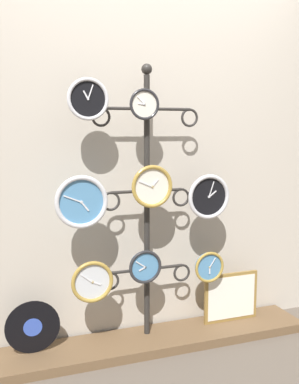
{
  "coord_description": "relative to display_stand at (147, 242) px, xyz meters",
  "views": [
    {
      "loc": [
        -0.95,
        -2.27,
        1.41
      ],
      "look_at": [
        0.0,
        0.36,
        1.02
      ],
      "focal_mm": 42.0,
      "sensor_mm": 36.0,
      "label": 1
    }
  ],
  "objects": [
    {
      "name": "clock_middle_left",
      "position": [
        -0.45,
        -0.12,
        0.31
      ],
      "size": [
        0.31,
        0.04,
        0.31
      ],
      "color": "#4C84B2"
    },
    {
      "name": "vinyl_record",
      "position": [
        -0.74,
        -0.02,
        -0.46
      ],
      "size": [
        0.33,
        0.01,
        0.33
      ],
      "color": "black",
      "rests_on": "low_shelf"
    },
    {
      "name": "shop_wall",
      "position": [
        -0.0,
        0.16,
        0.71
      ],
      "size": [
        4.4,
        0.04,
        2.8
      ],
      "color": "#BCB2A3",
      "rests_on": "ground_plane"
    },
    {
      "name": "low_shelf",
      "position": [
        -0.0,
        -0.06,
        -0.66
      ],
      "size": [
        2.2,
        0.36,
        0.06
      ],
      "color": "brown",
      "rests_on": "ground_plane"
    },
    {
      "name": "clock_bottom_right",
      "position": [
        0.42,
        -0.07,
        -0.19
      ],
      "size": [
        0.21,
        0.04,
        0.21
      ],
      "color": "#4C84B2"
    },
    {
      "name": "ground_plane",
      "position": [
        -0.0,
        -0.41,
        -0.69
      ],
      "size": [
        12.0,
        12.0,
        0.0
      ],
      "primitive_type": "plane",
      "color": "brown"
    },
    {
      "name": "display_stand",
      "position": [
        0.0,
        0.0,
        0.0
      ],
      "size": [
        0.71,
        0.33,
        1.81
      ],
      "color": "#282623",
      "rests_on": "ground_plane"
    },
    {
      "name": "clock_bottom_center",
      "position": [
        -0.05,
        -0.09,
        -0.13
      ],
      "size": [
        0.22,
        0.04,
        0.22
      ],
      "color": "#4C84B2"
    },
    {
      "name": "clock_bottom_left",
      "position": [
        -0.39,
        -0.11,
        -0.19
      ],
      "size": [
        0.26,
        0.04,
        0.26
      ],
      "color": "silver"
    },
    {
      "name": "clock_top_center",
      "position": [
        -0.04,
        -0.08,
        0.87
      ],
      "size": [
        0.19,
        0.04,
        0.19
      ],
      "color": "silver"
    },
    {
      "name": "picture_frame",
      "position": [
        0.63,
        -0.01,
        -0.45
      ],
      "size": [
        0.41,
        0.02,
        0.35
      ],
      "color": "olive",
      "rests_on": "low_shelf"
    },
    {
      "name": "clock_middle_center",
      "position": [
        0.0,
        -0.09,
        0.37
      ],
      "size": [
        0.27,
        0.04,
        0.27
      ],
      "color": "silver"
    },
    {
      "name": "clock_top_left",
      "position": [
        -0.39,
        -0.09,
        0.9
      ],
      "size": [
        0.24,
        0.04,
        0.24
      ],
      "color": "black"
    },
    {
      "name": "clock_middle_right",
      "position": [
        0.39,
        -0.1,
        0.29
      ],
      "size": [
        0.29,
        0.04,
        0.29
      ],
      "color": "black"
    }
  ]
}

